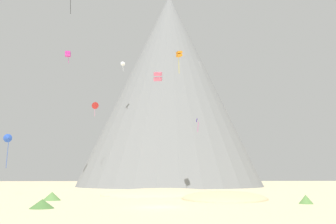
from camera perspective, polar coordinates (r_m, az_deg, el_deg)
ground_plane at (r=37.24m, az=-1.66°, el=-14.63°), size 400.00×400.00×0.00m
dune_foreground_left at (r=51.96m, az=8.73°, el=-13.21°), size 15.07×20.71×2.01m
dune_foreground_right at (r=61.76m, az=-0.79°, el=-12.80°), size 28.67×28.55×2.14m
bush_near_left at (r=37.60m, az=-19.06°, el=-13.39°), size 2.39×2.39×0.87m
bush_ridge_crest at (r=44.25m, az=20.72°, el=-12.63°), size 2.20×2.20×0.99m
bush_mid_center at (r=49.58m, az=-17.67°, el=-12.41°), size 3.10×3.10×1.07m
rock_massif at (r=115.89m, az=1.21°, el=2.88°), size 78.47×78.47×63.14m
kite_rainbow_mid at (r=61.60m, az=-1.58°, el=5.57°), size 1.52×1.62×1.90m
kite_white_high at (r=100.28m, az=-7.05°, el=7.53°), size 1.32×0.77×2.85m
kite_red_mid at (r=93.46m, az=-11.31°, el=0.98°), size 1.91×1.35×3.63m
kite_orange_high at (r=77.75m, az=1.75°, el=8.99°), size 1.35×1.31×4.86m
kite_indigo_mid at (r=78.35m, az=4.58°, el=-1.61°), size 0.61×0.66×2.94m
kite_blue_low at (r=67.20m, az=-23.73°, el=-3.86°), size 1.51×1.16×5.68m
kite_magenta_high at (r=99.34m, az=-15.36°, el=8.72°), size 1.41×1.42×3.15m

